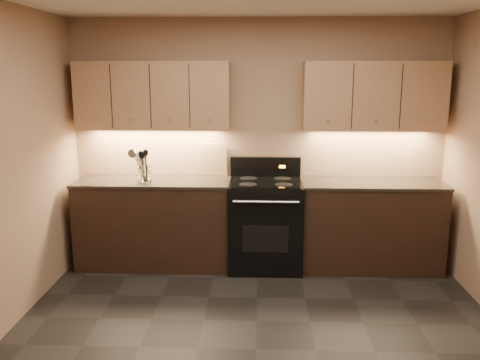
% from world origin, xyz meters
% --- Properties ---
extents(floor, '(4.00, 4.00, 0.00)m').
position_xyz_m(floor, '(0.00, 0.00, 0.00)').
color(floor, black).
rests_on(floor, ground).
extents(wall_back, '(4.00, 0.04, 2.60)m').
position_xyz_m(wall_back, '(0.00, 2.00, 1.30)').
color(wall_back, '#987459').
rests_on(wall_back, ground).
extents(counter_left, '(1.62, 0.62, 0.93)m').
position_xyz_m(counter_left, '(-1.10, 1.70, 0.47)').
color(counter_left, black).
rests_on(counter_left, ground).
extents(counter_right, '(1.46, 0.62, 0.93)m').
position_xyz_m(counter_right, '(1.18, 1.70, 0.47)').
color(counter_right, black).
rests_on(counter_right, ground).
extents(stove, '(0.76, 0.68, 1.14)m').
position_xyz_m(stove, '(0.08, 1.68, 0.48)').
color(stove, black).
rests_on(stove, ground).
extents(upper_cab_left, '(1.60, 0.30, 0.70)m').
position_xyz_m(upper_cab_left, '(-1.10, 1.85, 1.80)').
color(upper_cab_left, '#AC7D56').
rests_on(upper_cab_left, wall_back).
extents(upper_cab_right, '(1.44, 0.30, 0.70)m').
position_xyz_m(upper_cab_right, '(1.18, 1.85, 1.80)').
color(upper_cab_right, '#AC7D56').
rests_on(upper_cab_right, wall_back).
extents(outlet_plate, '(0.08, 0.01, 0.12)m').
position_xyz_m(outlet_plate, '(-1.30, 1.99, 1.12)').
color(outlet_plate, '#B2B5BA').
rests_on(outlet_plate, wall_back).
extents(utensil_crock, '(0.18, 0.18, 0.17)m').
position_xyz_m(utensil_crock, '(-1.17, 1.60, 1.01)').
color(utensil_crock, white).
rests_on(utensil_crock, counter_left).
extents(cutting_board, '(0.29, 0.10, 0.36)m').
position_xyz_m(cutting_board, '(-0.48, 1.97, 1.11)').
color(cutting_board, tan).
rests_on(cutting_board, counter_left).
extents(wooden_spoon, '(0.11, 0.09, 0.33)m').
position_xyz_m(wooden_spoon, '(-1.20, 1.58, 1.11)').
color(wooden_spoon, tan).
rests_on(wooden_spoon, utensil_crock).
extents(black_spoon, '(0.08, 0.11, 0.31)m').
position_xyz_m(black_spoon, '(-1.17, 1.63, 1.10)').
color(black_spoon, black).
rests_on(black_spoon, utensil_crock).
extents(black_turner, '(0.10, 0.11, 0.33)m').
position_xyz_m(black_turner, '(-1.15, 1.58, 1.11)').
color(black_turner, black).
rests_on(black_turner, utensil_crock).
extents(steel_spatula, '(0.24, 0.13, 0.38)m').
position_xyz_m(steel_spatula, '(-1.15, 1.61, 1.13)').
color(steel_spatula, silver).
rests_on(steel_spatula, utensil_crock).
extents(steel_skimmer, '(0.25, 0.10, 0.35)m').
position_xyz_m(steel_skimmer, '(-1.13, 1.59, 1.12)').
color(steel_skimmer, silver).
rests_on(steel_skimmer, utensil_crock).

